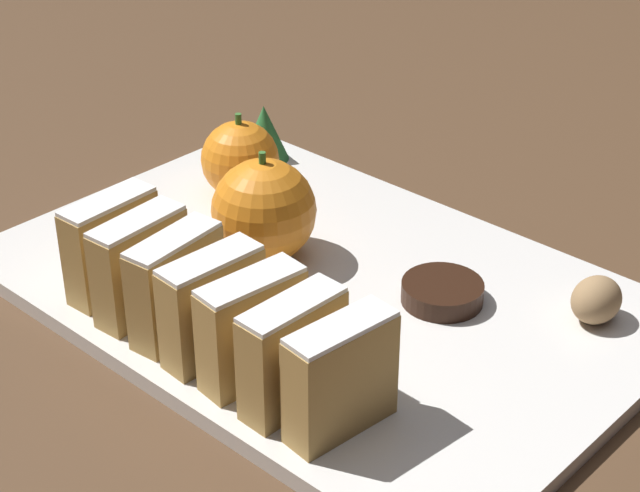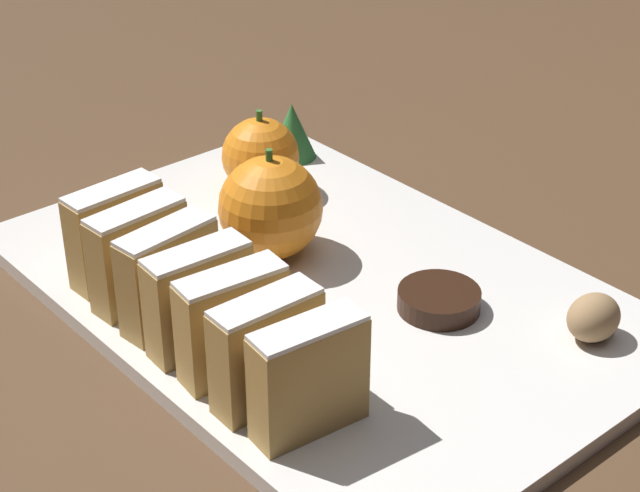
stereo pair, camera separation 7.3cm
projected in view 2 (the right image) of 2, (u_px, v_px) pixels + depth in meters
ground_plane at (320, 298)px, 0.75m from camera, size 6.00×6.00×0.00m
serving_platter at (320, 291)px, 0.74m from camera, size 0.30×0.45×0.01m
stollen_slice_front at (309, 378)px, 0.59m from camera, size 0.07×0.03×0.07m
stollen_slice_second at (267, 351)px, 0.61m from camera, size 0.07×0.03×0.07m
stollen_slice_third at (233, 324)px, 0.64m from camera, size 0.07×0.03×0.07m
stollen_slice_fourth at (199, 299)px, 0.66m from camera, size 0.07×0.03×0.07m
stollen_slice_fifth at (168, 276)px, 0.68m from camera, size 0.07×0.03×0.07m
stollen_slice_sixth at (139, 255)px, 0.71m from camera, size 0.07×0.03×0.07m
stollen_slice_back at (116, 234)px, 0.73m from camera, size 0.07×0.03×0.07m
orange_near at (276, 206)px, 0.76m from camera, size 0.08×0.08×0.08m
orange_far at (260, 156)px, 0.85m from camera, size 0.06×0.06×0.07m
walnut at (594, 317)px, 0.68m from camera, size 0.04×0.03×0.03m
chocolate_cookie at (439, 300)px, 0.71m from camera, size 0.06×0.06×0.01m
evergreen_sprig at (292, 131)px, 0.91m from camera, size 0.04×0.04×0.05m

